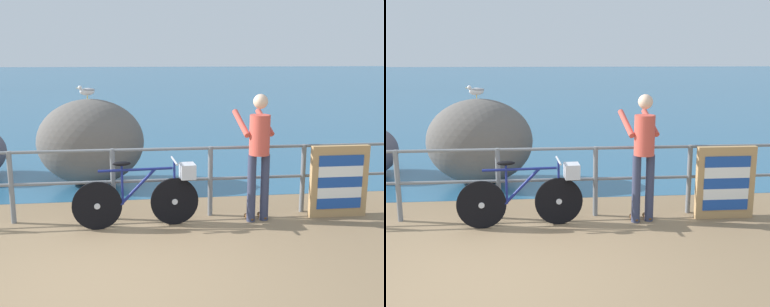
% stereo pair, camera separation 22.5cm
% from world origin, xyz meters
% --- Properties ---
extents(ground_plane, '(120.00, 120.00, 0.10)m').
position_xyz_m(ground_plane, '(0.00, 20.00, -0.05)').
color(ground_plane, '#846B4C').
extents(sea_surface, '(120.00, 90.00, 0.01)m').
position_xyz_m(sea_surface, '(0.00, 47.70, 0.00)').
color(sea_surface, '#285B7F').
rests_on(sea_surface, ground_plane).
extents(promenade_railing, '(8.35, 0.07, 1.02)m').
position_xyz_m(promenade_railing, '(-0.00, 1.83, 0.64)').
color(promenade_railing, slate).
rests_on(promenade_railing, ground_plane).
extents(bicycle, '(1.70, 0.48, 0.92)m').
position_xyz_m(bicycle, '(0.47, 1.49, 0.46)').
color(bicycle, black).
rests_on(bicycle, ground_plane).
extents(person_at_railing, '(0.52, 0.67, 1.78)m').
position_xyz_m(person_at_railing, '(2.00, 1.55, 0.99)').
color(person_at_railing, '#333851').
rests_on(person_at_railing, ground_plane).
extents(folded_deckchair_stack, '(0.84, 0.10, 1.04)m').
position_xyz_m(folded_deckchair_stack, '(3.20, 1.57, 0.52)').
color(folded_deckchair_stack, tan).
rests_on(folded_deckchair_stack, ground_plane).
extents(breakwater_boulder_main, '(1.89, 1.43, 1.54)m').
position_xyz_m(breakwater_boulder_main, '(-0.47, 3.79, 0.77)').
color(breakwater_boulder_main, '#605B56').
rests_on(breakwater_boulder_main, ground).
extents(seagull, '(0.34, 0.17, 0.23)m').
position_xyz_m(seagull, '(-0.51, 3.84, 1.67)').
color(seagull, gold).
rests_on(seagull, breakwater_boulder_main).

